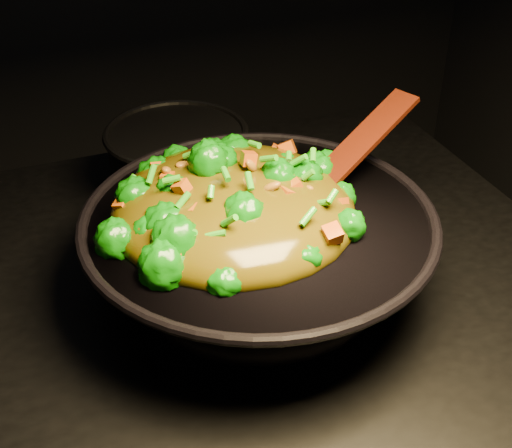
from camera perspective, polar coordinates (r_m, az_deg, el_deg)
name	(u,v)px	position (r m, az deg, el deg)	size (l,w,h in m)	color
wok	(259,258)	(0.95, 0.21, -2.70)	(0.45, 0.45, 0.13)	black
stir_fry	(233,178)	(0.90, -1.85, 3.70)	(0.32, 0.32, 0.11)	#0F7808
spatula	(346,157)	(0.97, 7.23, 5.32)	(0.27, 0.04, 0.01)	#381407
back_pot	(178,164)	(1.17, -6.22, 4.78)	(0.22, 0.22, 0.13)	black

